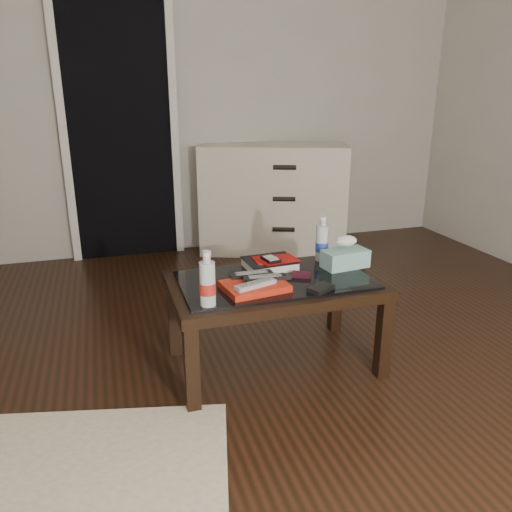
# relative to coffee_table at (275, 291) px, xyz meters

# --- Properties ---
(ground) EXTENTS (5.00, 5.00, 0.00)m
(ground) POSITION_rel_coffee_table_xyz_m (-0.17, -0.42, -0.40)
(ground) COLOR black
(ground) RESTS_ON ground
(doorway) EXTENTS (0.90, 0.08, 2.07)m
(doorway) POSITION_rel_coffee_table_xyz_m (-0.57, 2.05, 0.63)
(doorway) COLOR black
(doorway) RESTS_ON ground
(coffee_table) EXTENTS (1.00, 0.60, 0.46)m
(coffee_table) POSITION_rel_coffee_table_xyz_m (0.00, 0.00, 0.00)
(coffee_table) COLOR black
(coffee_table) RESTS_ON ground
(dresser) EXTENTS (1.30, 0.90, 0.90)m
(dresser) POSITION_rel_coffee_table_xyz_m (0.62, 1.81, 0.05)
(dresser) COLOR beige
(dresser) RESTS_ON ground
(magazines) EXTENTS (0.31, 0.25, 0.03)m
(magazines) POSITION_rel_coffee_table_xyz_m (-0.13, -0.10, 0.08)
(magazines) COLOR red
(magazines) RESTS_ON coffee_table
(remote_silver) EXTENTS (0.21, 0.11, 0.02)m
(remote_silver) POSITION_rel_coffee_table_xyz_m (-0.14, -0.14, 0.11)
(remote_silver) COLOR #A7A8AC
(remote_silver) RESTS_ON magazines
(remote_black_front) EXTENTS (0.20, 0.06, 0.02)m
(remote_black_front) POSITION_rel_coffee_table_xyz_m (-0.07, -0.07, 0.11)
(remote_black_front) COLOR black
(remote_black_front) RESTS_ON magazines
(remote_black_back) EXTENTS (0.20, 0.05, 0.02)m
(remote_black_back) POSITION_rel_coffee_table_xyz_m (-0.12, -0.01, 0.11)
(remote_black_back) COLOR black
(remote_black_back) RESTS_ON magazines
(textbook) EXTENTS (0.26, 0.21, 0.05)m
(textbook) POSITION_rel_coffee_table_xyz_m (0.03, 0.15, 0.09)
(textbook) COLOR black
(textbook) RESTS_ON coffee_table
(dvd_mailers) EXTENTS (0.19, 0.14, 0.01)m
(dvd_mailers) POSITION_rel_coffee_table_xyz_m (0.04, 0.15, 0.11)
(dvd_mailers) COLOR #B00D0B
(dvd_mailers) RESTS_ON textbook
(ipod) EXTENTS (0.08, 0.11, 0.02)m
(ipod) POSITION_rel_coffee_table_xyz_m (0.02, 0.12, 0.12)
(ipod) COLOR black
(ipod) RESTS_ON dvd_mailers
(flip_phone) EXTENTS (0.10, 0.08, 0.02)m
(flip_phone) POSITION_rel_coffee_table_xyz_m (0.13, -0.01, 0.08)
(flip_phone) COLOR black
(flip_phone) RESTS_ON coffee_table
(wallet) EXTENTS (0.14, 0.12, 0.02)m
(wallet) POSITION_rel_coffee_table_xyz_m (0.15, -0.20, 0.07)
(wallet) COLOR black
(wallet) RESTS_ON coffee_table
(water_bottle_left) EXTENTS (0.07, 0.07, 0.24)m
(water_bottle_left) POSITION_rel_coffee_table_xyz_m (-0.37, -0.20, 0.18)
(water_bottle_left) COLOR silver
(water_bottle_left) RESTS_ON coffee_table
(water_bottle_right) EXTENTS (0.07, 0.07, 0.24)m
(water_bottle_right) POSITION_rel_coffee_table_xyz_m (0.33, 0.19, 0.18)
(water_bottle_right) COLOR silver
(water_bottle_right) RESTS_ON coffee_table
(tissue_box) EXTENTS (0.24, 0.15, 0.09)m
(tissue_box) POSITION_rel_coffee_table_xyz_m (0.40, 0.05, 0.11)
(tissue_box) COLOR teal
(tissue_box) RESTS_ON coffee_table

